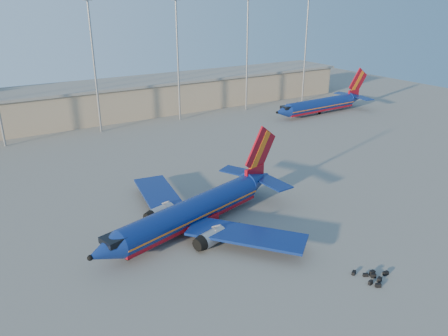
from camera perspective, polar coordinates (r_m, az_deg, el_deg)
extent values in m
plane|color=slate|center=(65.79, 0.21, -4.37)|extent=(220.00, 220.00, 0.00)
cube|color=gray|center=(118.51, -10.61, 9.07)|extent=(120.00, 15.00, 8.00)
cube|color=slate|center=(117.71, -10.75, 11.07)|extent=(122.00, 16.00, 0.60)
cylinder|color=gray|center=(100.93, -16.53, 12.24)|extent=(0.44, 0.44, 28.00)
cylinder|color=gray|center=(107.85, -6.03, 13.52)|extent=(0.44, 0.44, 28.00)
cylinder|color=gray|center=(117.81, 3.03, 14.27)|extent=(0.44, 0.44, 28.00)
cylinder|color=gray|center=(130.10, 10.57, 14.63)|extent=(0.44, 0.44, 28.00)
cylinder|color=navy|center=(57.43, -4.25, -5.68)|extent=(22.48, 9.29, 3.45)
cube|color=maroon|center=(57.84, -4.22, -6.46)|extent=(22.31, 8.66, 1.21)
cube|color=orange|center=(57.54, -4.24, -5.89)|extent=(22.49, 9.33, 0.21)
cone|color=navy|center=(50.67, -15.36, -10.45)|extent=(4.69, 4.37, 3.45)
cube|color=black|center=(50.75, -14.29, -9.12)|extent=(2.80, 2.93, 0.75)
cone|color=navy|center=(66.35, 4.37, -1.51)|extent=(5.59, 4.62, 3.45)
cube|color=maroon|center=(65.33, 3.99, -0.68)|extent=(3.91, 1.54, 2.05)
cube|color=maroon|center=(65.15, 4.79, 2.30)|extent=(6.67, 2.11, 7.44)
cube|color=orange|center=(65.01, 4.69, 2.26)|extent=(4.49, 1.59, 5.83)
cube|color=navy|center=(67.76, 2.10, -0.49)|extent=(5.23, 6.58, 0.21)
cube|color=navy|center=(64.12, 6.38, -1.93)|extent=(3.15, 6.12, 0.21)
cube|color=navy|center=(64.26, -8.31, -3.61)|extent=(6.75, 14.98, 0.33)
cube|color=navy|center=(53.73, 2.94, -8.71)|extent=(12.78, 14.12, 0.33)
cube|color=maroon|center=(58.30, -3.88, -6.63)|extent=(6.36, 5.00, 0.93)
cylinder|color=gray|center=(60.76, -8.12, -5.78)|extent=(3.76, 2.78, 1.96)
cylinder|color=gray|center=(54.38, -1.55, -9.03)|extent=(3.76, 2.78, 1.96)
cylinder|color=gray|center=(52.99, -12.47, -11.20)|extent=(0.28, 0.28, 1.03)
cylinder|color=black|center=(53.10, -12.46, -11.39)|extent=(0.64, 0.38, 0.60)
cylinder|color=black|center=(60.84, -4.79, -6.31)|extent=(0.89, 0.70, 0.78)
cylinder|color=black|center=(57.75, -1.51, -7.85)|extent=(0.89, 0.70, 0.78)
cylinder|color=navy|center=(117.49, 12.44, 8.06)|extent=(22.00, 4.21, 3.37)
cube|color=maroon|center=(117.68, 12.41, 7.65)|extent=(21.97, 3.58, 1.19)
cube|color=orange|center=(117.54, 12.43, 7.95)|extent=(22.00, 4.25, 0.20)
cone|color=navy|center=(108.80, 7.65, 7.32)|extent=(3.96, 3.52, 3.37)
cube|color=black|center=(109.36, 8.15, 7.84)|extent=(2.28, 2.45, 0.73)
cone|color=navy|center=(127.16, 16.71, 8.81)|extent=(4.87, 3.55, 3.37)
cube|color=maroon|center=(126.37, 16.55, 9.32)|extent=(3.85, 0.65, 2.01)
cube|color=maroon|center=(126.76, 17.09, 10.78)|extent=(6.70, 0.55, 7.28)
cube|color=orange|center=(126.62, 17.03, 10.77)|extent=(4.46, 0.55, 5.71)
cube|color=navy|center=(128.74, 15.57, 9.30)|extent=(4.08, 6.33, 0.20)
cube|color=navy|center=(124.88, 17.71, 8.72)|extent=(3.69, 6.22, 0.20)
cylinder|color=black|center=(117.96, 12.36, 7.09)|extent=(0.66, 0.66, 0.82)
cube|color=orange|center=(56.42, 1.76, -8.17)|extent=(2.40, 1.72, 1.03)
cube|color=black|center=(56.12, 1.76, -7.62)|extent=(1.27, 1.35, 0.36)
cylinder|color=black|center=(56.90, 0.77, -8.47)|extent=(0.56, 0.31, 0.54)
cylinder|color=black|center=(55.98, 1.14, -9.02)|extent=(0.56, 0.31, 0.54)
cylinder|color=black|center=(57.38, 2.35, -8.22)|extent=(0.56, 0.31, 0.54)
cylinder|color=black|center=(56.46, 2.74, -8.76)|extent=(0.56, 0.31, 0.54)
cube|color=black|center=(50.48, 19.48, -14.25)|extent=(0.69, 0.57, 0.42)
cube|color=black|center=(51.79, 18.92, -13.17)|extent=(0.65, 0.59, 0.45)
cube|color=black|center=(52.66, 20.35, -12.76)|extent=(0.67, 0.41, 0.42)
cube|color=black|center=(50.59, 18.60, -13.99)|extent=(0.57, 0.35, 0.49)
cube|color=black|center=(51.72, 18.00, -13.14)|extent=(0.63, 0.51, 0.37)
cube|color=black|center=(51.32, 19.64, -13.57)|extent=(0.65, 0.55, 0.51)
cube|color=black|center=(51.68, 16.59, -12.98)|extent=(0.71, 0.59, 0.39)
cube|color=black|center=(52.10, 18.79, -12.86)|extent=(0.60, 0.42, 0.54)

